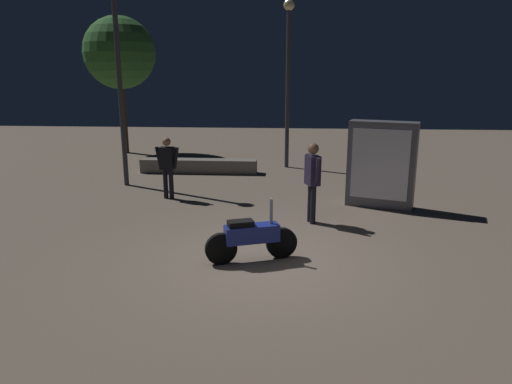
{
  "coord_description": "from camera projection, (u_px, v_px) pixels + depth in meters",
  "views": [
    {
      "loc": [
        0.37,
        -7.78,
        3.25
      ],
      "look_at": [
        -0.27,
        0.96,
        1.0
      ],
      "focal_mm": 33.02,
      "sensor_mm": 36.0,
      "label": 1
    }
  ],
  "objects": [
    {
      "name": "planter_wall_low",
      "position": [
        199.0,
        166.0,
        15.49
      ],
      "size": [
        3.82,
        0.5,
        0.45
      ],
      "color": "gray",
      "rests_on": "ground_plane"
    },
    {
      "name": "ground_plane",
      "position": [
        267.0,
        260.0,
        8.35
      ],
      "size": [
        40.0,
        40.0,
        0.0
      ],
      "primitive_type": "plane",
      "color": "#756656"
    },
    {
      "name": "person_bystander_far",
      "position": [
        167.0,
        163.0,
        12.17
      ],
      "size": [
        0.67,
        0.29,
        1.61
      ],
      "rotation": [
        0.0,
        0.0,
        1.42
      ],
      "color": "black",
      "rests_on": "ground_plane"
    },
    {
      "name": "streetlamp_far",
      "position": [
        288.0,
        65.0,
        15.61
      ],
      "size": [
        0.36,
        0.36,
        5.51
      ],
      "color": "#38383D",
      "rests_on": "ground_plane"
    },
    {
      "name": "streetlamp_near",
      "position": [
        118.0,
        64.0,
        13.02
      ],
      "size": [
        0.36,
        0.36,
        5.48
      ],
      "color": "#38383D",
      "rests_on": "ground_plane"
    },
    {
      "name": "motorcycle_blue_foreground",
      "position": [
        252.0,
        237.0,
        8.22
      ],
      "size": [
        1.6,
        0.65,
        1.11
      ],
      "rotation": [
        0.0,
        0.0,
        0.34
      ],
      "color": "black",
      "rests_on": "ground_plane"
    },
    {
      "name": "person_rider_beside",
      "position": [
        313.0,
        176.0,
        10.16
      ],
      "size": [
        0.35,
        0.66,
        1.77
      ],
      "rotation": [
        0.0,
        0.0,
        3.5
      ],
      "color": "black",
      "rests_on": "ground_plane"
    },
    {
      "name": "tree_left_bg",
      "position": [
        119.0,
        53.0,
        18.43
      ],
      "size": [
        2.8,
        2.8,
        5.36
      ],
      "color": "#4C331E",
      "rests_on": "ground_plane"
    },
    {
      "name": "motorcycle_black_parked_left",
      "position": [
        374.0,
        170.0,
        13.81
      ],
      "size": [
        0.39,
        1.66,
        1.11
      ],
      "rotation": [
        0.0,
        0.0,
        1.47
      ],
      "color": "black",
      "rests_on": "ground_plane"
    },
    {
      "name": "kiosk_billboard",
      "position": [
        381.0,
        165.0,
        11.42
      ],
      "size": [
        1.68,
        0.99,
        2.1
      ],
      "rotation": [
        0.0,
        0.0,
        2.81
      ],
      "color": "#595960",
      "rests_on": "ground_plane"
    }
  ]
}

